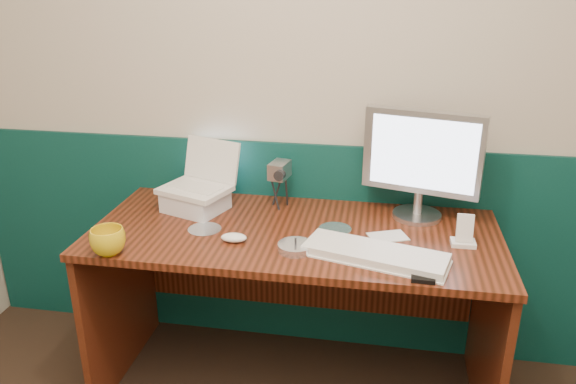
% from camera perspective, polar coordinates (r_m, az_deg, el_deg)
% --- Properties ---
extents(back_wall, '(3.50, 0.04, 2.50)m').
position_cam_1_polar(back_wall, '(2.40, 4.95, 10.55)').
color(back_wall, '#B9AF9D').
rests_on(back_wall, ground).
extents(wainscot, '(3.48, 0.02, 1.00)m').
position_cam_1_polar(wainscot, '(2.63, 4.41, -5.78)').
color(wainscot, '#083533').
rests_on(wainscot, ground).
extents(desk, '(1.60, 0.70, 0.75)m').
position_cam_1_polar(desk, '(2.40, 0.63, -12.08)').
color(desk, '#331509').
rests_on(desk, ground).
extents(laptop_riser, '(0.29, 0.27, 0.08)m').
position_cam_1_polar(laptop_riser, '(2.42, -9.38, -0.92)').
color(laptop_riser, silver).
rests_on(laptop_riser, desk).
extents(laptop, '(0.33, 0.29, 0.23)m').
position_cam_1_polar(laptop, '(2.37, -9.59, 2.54)').
color(laptop, white).
rests_on(laptop, laptop_riser).
extents(monitor, '(0.49, 0.25, 0.47)m').
position_cam_1_polar(monitor, '(2.31, 13.40, 2.85)').
color(monitor, '#B6B7BB').
rests_on(monitor, desk).
extents(keyboard, '(0.53, 0.29, 0.03)m').
position_cam_1_polar(keyboard, '(2.02, 8.83, -6.33)').
color(keyboard, white).
rests_on(keyboard, desk).
extents(mouse_right, '(0.11, 0.07, 0.03)m').
position_cam_1_polar(mouse_right, '(2.02, 13.56, -6.56)').
color(mouse_right, silver).
rests_on(mouse_right, desk).
extents(mouse_left, '(0.10, 0.06, 0.03)m').
position_cam_1_polar(mouse_left, '(2.13, -5.53, -4.63)').
color(mouse_left, white).
rests_on(mouse_left, desk).
extents(mug, '(0.16, 0.16, 0.10)m').
position_cam_1_polar(mug, '(2.11, -17.83, -4.79)').
color(mug, gold).
rests_on(mug, desk).
extents(camcorder, '(0.10, 0.13, 0.18)m').
position_cam_1_polar(camcorder, '(2.40, -0.85, 0.51)').
color(camcorder, '#A1A1A6').
rests_on(camcorder, desk).
extents(cd_spindle, '(0.13, 0.13, 0.03)m').
position_cam_1_polar(cd_spindle, '(2.05, 0.77, -5.63)').
color(cd_spindle, silver).
rests_on(cd_spindle, desk).
extents(cd_loose_a, '(0.13, 0.13, 0.00)m').
position_cam_1_polar(cd_loose_a, '(2.25, -8.47, -3.73)').
color(cd_loose_a, silver).
rests_on(cd_loose_a, desk).
extents(cd_loose_b, '(0.13, 0.13, 0.00)m').
position_cam_1_polar(cd_loose_b, '(2.23, 4.81, -3.72)').
color(cd_loose_b, silver).
rests_on(cd_loose_b, desk).
extents(pen, '(0.13, 0.01, 0.01)m').
position_cam_1_polar(pen, '(2.10, 11.76, -5.80)').
color(pen, black).
rests_on(pen, desk).
extents(papers, '(0.17, 0.14, 0.00)m').
position_cam_1_polar(papers, '(2.19, 10.11, -4.48)').
color(papers, silver).
rests_on(papers, desk).
extents(dock, '(0.09, 0.07, 0.02)m').
position_cam_1_polar(dock, '(2.19, 17.35, -4.96)').
color(dock, white).
rests_on(dock, desk).
extents(music_player, '(0.06, 0.03, 0.11)m').
position_cam_1_polar(music_player, '(2.17, 17.53, -3.51)').
color(music_player, white).
rests_on(music_player, dock).
extents(pda, '(0.08, 0.14, 0.02)m').
position_cam_1_polar(pda, '(1.95, 13.55, -7.95)').
color(pda, black).
rests_on(pda, desk).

